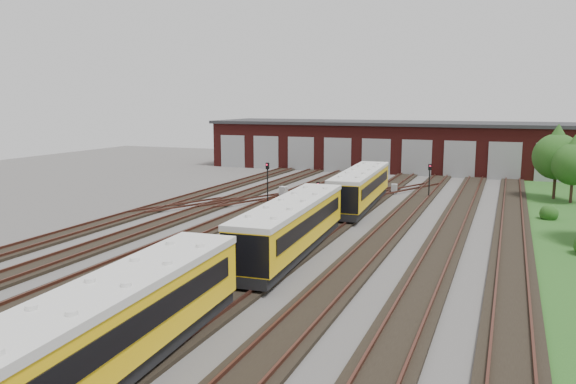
% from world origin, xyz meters
% --- Properties ---
extents(ground, '(120.00, 120.00, 0.00)m').
position_xyz_m(ground, '(0.00, 0.00, 0.00)').
color(ground, '#4D4A48').
rests_on(ground, ground).
extents(track_network, '(30.40, 70.00, 0.33)m').
position_xyz_m(track_network, '(-0.17, 0.59, 0.11)').
color(track_network, black).
rests_on(track_network, ground).
extents(maintenance_shed, '(51.00, 12.50, 6.35)m').
position_xyz_m(maintenance_shed, '(-0.01, 39.97, 3.20)').
color(maintenance_shed, '#511614').
rests_on(maintenance_shed, ground).
extents(metro_train, '(3.43, 46.45, 2.96)m').
position_xyz_m(metro_train, '(2.00, -5.23, 1.85)').
color(metro_train, black).
rests_on(metro_train, ground).
extents(signal_mast_0, '(0.30, 0.28, 3.74)m').
position_xyz_m(signal_mast_0, '(-5.96, 9.35, 2.38)').
color(signal_mast_0, black).
rests_on(signal_mast_0, ground).
extents(signal_mast_1, '(0.30, 0.28, 3.25)m').
position_xyz_m(signal_mast_1, '(0.78, 3.08, 2.08)').
color(signal_mast_1, black).
rests_on(signal_mast_1, ground).
extents(signal_mast_2, '(0.23, 0.22, 2.48)m').
position_xyz_m(signal_mast_2, '(0.98, 14.47, 1.60)').
color(signal_mast_2, black).
rests_on(signal_mast_2, ground).
extents(signal_mast_3, '(0.32, 0.31, 3.27)m').
position_xyz_m(signal_mast_3, '(6.72, 17.79, 2.11)').
color(signal_mast_3, black).
rests_on(signal_mast_3, ground).
extents(relay_cabinet_0, '(0.76, 0.68, 1.10)m').
position_xyz_m(relay_cabinet_0, '(-6.03, 13.20, 0.55)').
color(relay_cabinet_0, '#B1B5B7').
rests_on(relay_cabinet_0, ground).
extents(relay_cabinet_1, '(0.65, 0.57, 0.94)m').
position_xyz_m(relay_cabinet_1, '(-3.92, 14.76, 0.47)').
color(relay_cabinet_1, '#B1B5B7').
rests_on(relay_cabinet_1, ground).
extents(relay_cabinet_2, '(0.74, 0.67, 1.05)m').
position_xyz_m(relay_cabinet_2, '(-3.58, 8.01, 0.52)').
color(relay_cabinet_2, '#B1B5B7').
rests_on(relay_cabinet_2, ground).
extents(relay_cabinet_3, '(0.63, 0.55, 0.96)m').
position_xyz_m(relay_cabinet_3, '(3.13, 19.64, 0.48)').
color(relay_cabinet_3, '#B1B5B7').
rests_on(relay_cabinet_3, ground).
extents(relay_cabinet_4, '(0.72, 0.63, 1.06)m').
position_xyz_m(relay_cabinet_4, '(2.17, 14.14, 0.53)').
color(relay_cabinet_4, '#B1B5B7').
rests_on(relay_cabinet_4, ground).
extents(tree_0, '(4.22, 4.22, 6.99)m').
position_xyz_m(tree_0, '(17.53, 21.86, 4.49)').
color(tree_0, '#331F17').
rests_on(tree_0, ground).
extents(tree_1, '(3.71, 3.71, 6.15)m').
position_xyz_m(tree_1, '(18.80, 20.16, 3.95)').
color(tree_1, '#331F17').
rests_on(tree_1, ground).
extents(bush_1, '(1.37, 1.37, 1.37)m').
position_xyz_m(bush_1, '(16.59, 11.71, 0.69)').
color(bush_1, '#174112').
rests_on(bush_1, ground).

